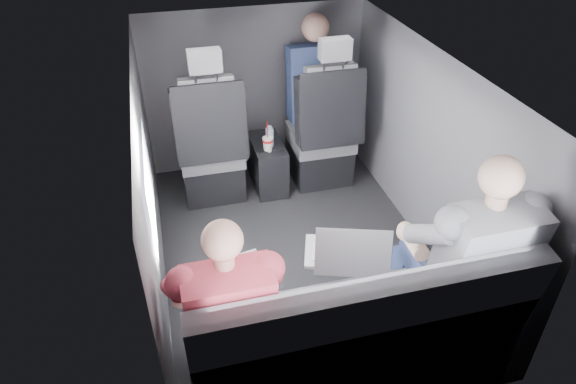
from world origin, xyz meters
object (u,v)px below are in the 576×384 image
object	(u,v)px
front_seat_right	(323,138)
water_bottle	(270,138)
center_console	(268,164)
laptop_silver	(345,253)
passenger_front_right	(314,84)
soda_cup	(268,144)
laptop_white	(221,283)
laptop_black	(456,240)
front_seat_left	(211,152)
passenger_rear_left	(227,308)
rear_bench	(353,341)
passenger_rear_right	(464,257)

from	to	relation	value
front_seat_right	water_bottle	distance (m)	0.45
center_console	water_bottle	bearing A→B (deg)	-85.34
front_seat_right	laptop_silver	distance (m)	1.68
water_bottle	passenger_front_right	size ratio (longest dim) A/B	0.20
soda_cup	laptop_white	distance (m)	1.70
laptop_black	laptop_white	bearing A→B (deg)	-179.42
front_seat_left	passenger_rear_left	distance (m)	1.82
rear_bench	passenger_rear_left	size ratio (longest dim) A/B	1.35
passenger_rear_right	water_bottle	bearing A→B (deg)	108.52
passenger_rear_right	passenger_front_right	bearing A→B (deg)	94.39
front_seat_left	passenger_rear_left	world-z (taller)	front_seat_left
laptop_silver	passenger_rear_right	distance (m)	0.60
soda_cup	passenger_rear_left	bearing A→B (deg)	-108.64
rear_bench	passenger_rear_right	distance (m)	0.70
center_console	passenger_rear_right	bearing A→B (deg)	-71.98
soda_cup	laptop_black	xyz separation A→B (m)	(0.67, -1.57, 0.17)
water_bottle	passenger_rear_left	xyz separation A→B (m)	(-0.61, -1.78, 0.13)
soda_cup	laptop_white	bearing A→B (deg)	-110.27
rear_bench	water_bottle	xyz separation A→B (m)	(0.01, 1.87, 0.17)
water_bottle	laptop_silver	xyz separation A→B (m)	(0.03, -1.58, 0.15)
laptop_silver	passenger_rear_right	world-z (taller)	passenger_rear_right
front_seat_right	passenger_front_right	xyz separation A→B (m)	(-0.01, 0.26, 0.36)
soda_cup	laptop_silver	xyz separation A→B (m)	(0.06, -1.52, 0.17)
front_seat_left	soda_cup	world-z (taller)	front_seat_left
center_console	passenger_front_right	xyz separation A→B (m)	(0.44, 0.22, 0.56)
laptop_white	passenger_front_right	bearing A→B (deg)	61.44
laptop_silver	passenger_front_right	world-z (taller)	passenger_front_right
laptop_white	soda_cup	bearing A→B (deg)	69.73
front_seat_right	rear_bench	world-z (taller)	front_seat_right
rear_bench	water_bottle	bearing A→B (deg)	89.82
rear_bench	center_console	bearing A→B (deg)	90.00
soda_cup	passenger_rear_left	size ratio (longest dim) A/B	0.21
soda_cup	center_console	bearing A→B (deg)	80.00
laptop_silver	front_seat_left	bearing A→B (deg)	106.95
laptop_black	passenger_front_right	bearing A→B (deg)	96.15
front_seat_left	front_seat_right	size ratio (longest dim) A/B	1.00
soda_cup	front_seat_left	bearing A→B (deg)	168.65
front_seat_left	passenger_rear_right	size ratio (longest dim) A/B	0.98
passenger_rear_left	laptop_white	bearing A→B (deg)	91.86
laptop_silver	passenger_rear_right	bearing A→B (deg)	-19.62
laptop_white	passenger_rear_right	distance (m)	1.22
front_seat_left	center_console	world-z (taller)	front_seat_left
front_seat_right	passenger_rear_left	xyz separation A→B (m)	(-1.05, -1.81, 0.21)
water_bottle	rear_bench	bearing A→B (deg)	-90.18
laptop_silver	laptop_black	xyz separation A→B (m)	(0.61, -0.05, -0.01)
front_seat_right	laptop_white	size ratio (longest dim) A/B	3.09
front_seat_left	laptop_black	size ratio (longest dim) A/B	3.61
laptop_white	passenger_rear_left	xyz separation A→B (m)	(0.00, -0.14, -0.03)
front_seat_left	laptop_black	bearing A→B (deg)	-56.45
front_seat_left	passenger_rear_right	xyz separation A→B (m)	(1.05, -1.81, 0.25)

